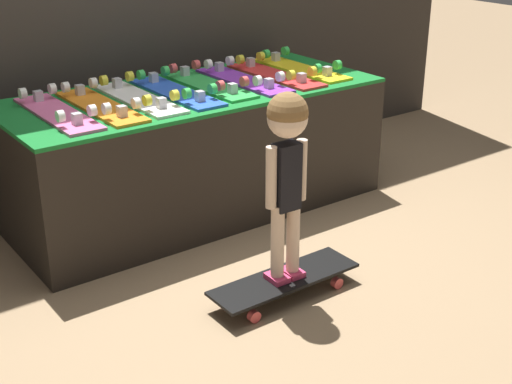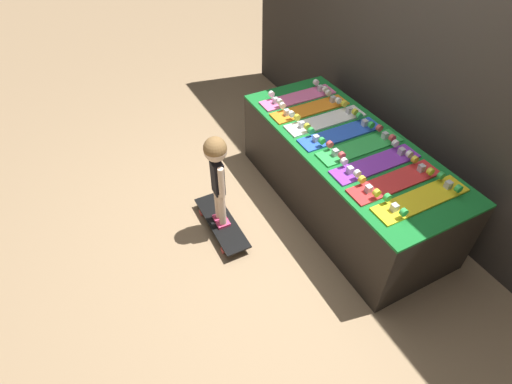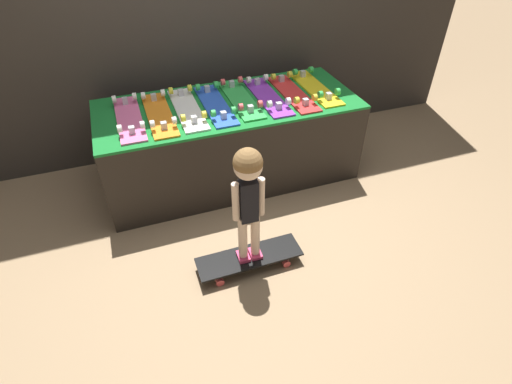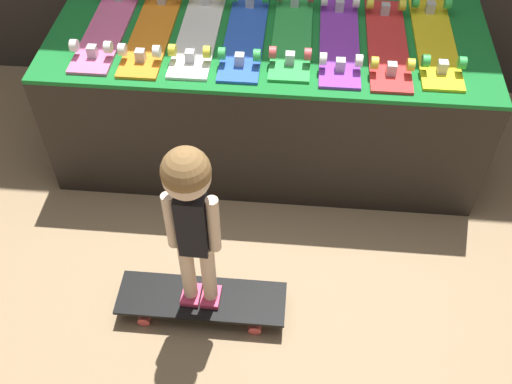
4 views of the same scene
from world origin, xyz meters
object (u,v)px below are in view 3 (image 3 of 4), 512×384
(skateboard_green_on_rack, at_px, (241,98))
(skateboard_yellow_on_rack, at_px, (315,87))
(skateboard_pink_on_rack, at_px, (129,117))
(skateboard_on_floor, at_px, (249,258))
(skateboard_orange_on_rack, at_px, (159,113))
(skateboard_blue_on_rack, at_px, (215,104))
(skateboard_white_on_rack, at_px, (187,108))
(skateboard_purple_on_rack, at_px, (267,96))
(child, at_px, (248,187))
(skateboard_red_on_rack, at_px, (293,92))

(skateboard_green_on_rack, bearing_deg, skateboard_yellow_on_rack, -0.43)
(skateboard_pink_on_rack, distance_m, skateboard_on_floor, 1.33)
(skateboard_orange_on_rack, xyz_separation_m, skateboard_blue_on_rack, (0.43, 0.01, 0.00))
(skateboard_white_on_rack, xyz_separation_m, skateboard_yellow_on_rack, (1.07, 0.02, 0.00))
(skateboard_orange_on_rack, height_order, skateboard_purple_on_rack, same)
(skateboard_green_on_rack, bearing_deg, skateboard_blue_on_rack, -172.76)
(skateboard_yellow_on_rack, bearing_deg, skateboard_on_floor, -131.78)
(skateboard_yellow_on_rack, bearing_deg, skateboard_pink_on_rack, -179.27)
(skateboard_white_on_rack, xyz_separation_m, child, (0.13, -1.04, -0.02))
(child, bearing_deg, skateboard_on_floor, -74.19)
(skateboard_orange_on_rack, xyz_separation_m, skateboard_purple_on_rack, (0.86, 0.01, 0.00))
(skateboard_white_on_rack, height_order, skateboard_on_floor, skateboard_white_on_rack)
(skateboard_yellow_on_rack, bearing_deg, child, -131.78)
(skateboard_purple_on_rack, distance_m, skateboard_on_floor, 1.31)
(skateboard_white_on_rack, height_order, skateboard_blue_on_rack, same)
(skateboard_orange_on_rack, distance_m, skateboard_green_on_rack, 0.64)
(skateboard_on_floor, bearing_deg, skateboard_pink_on_rack, 118.18)
(skateboard_yellow_on_rack, height_order, skateboard_on_floor, skateboard_yellow_on_rack)
(skateboard_green_on_rack, xyz_separation_m, skateboard_yellow_on_rack, (0.64, -0.00, 0.00))
(skateboard_orange_on_rack, distance_m, skateboard_on_floor, 1.25)
(skateboard_red_on_rack, relative_size, skateboard_yellow_on_rack, 1.00)
(skateboard_green_on_rack, distance_m, skateboard_on_floor, 1.27)
(skateboard_blue_on_rack, distance_m, skateboard_green_on_rack, 0.22)
(skateboard_green_on_rack, distance_m, child, 1.10)
(skateboard_purple_on_rack, height_order, child, child)
(skateboard_green_on_rack, bearing_deg, skateboard_white_on_rack, -177.08)
(skateboard_pink_on_rack, bearing_deg, child, -61.82)
(skateboard_blue_on_rack, distance_m, skateboard_red_on_rack, 0.64)
(skateboard_pink_on_rack, distance_m, skateboard_white_on_rack, 0.43)
(skateboard_on_floor, relative_size, child, 0.84)
(skateboard_white_on_rack, distance_m, skateboard_blue_on_rack, 0.21)
(skateboard_red_on_rack, distance_m, skateboard_yellow_on_rack, 0.22)
(skateboard_orange_on_rack, bearing_deg, skateboard_pink_on_rack, 176.85)
(skateboard_white_on_rack, relative_size, skateboard_green_on_rack, 1.00)
(skateboard_blue_on_rack, xyz_separation_m, skateboard_red_on_rack, (0.64, -0.01, 0.00))
(skateboard_pink_on_rack, xyz_separation_m, skateboard_red_on_rack, (1.28, -0.01, 0.00))
(skateboard_white_on_rack, relative_size, skateboard_on_floor, 1.02)
(skateboard_on_floor, distance_m, child, 0.60)
(skateboard_on_floor, height_order, child, child)
(child, bearing_deg, skateboard_white_on_rack, 98.76)
(skateboard_orange_on_rack, distance_m, skateboard_purple_on_rack, 0.86)
(skateboard_purple_on_rack, xyz_separation_m, skateboard_red_on_rack, (0.21, -0.01, 0.00))
(skateboard_pink_on_rack, relative_size, child, 0.86)
(skateboard_blue_on_rack, bearing_deg, skateboard_pink_on_rack, 179.70)
(skateboard_orange_on_rack, bearing_deg, skateboard_green_on_rack, 3.18)
(skateboard_pink_on_rack, height_order, skateboard_yellow_on_rack, same)
(skateboard_orange_on_rack, bearing_deg, child, -71.58)
(skateboard_orange_on_rack, xyz_separation_m, skateboard_red_on_rack, (1.07, -0.00, 0.00))
(skateboard_pink_on_rack, xyz_separation_m, child, (0.56, -1.04, -0.02))
(skateboard_white_on_rack, distance_m, skateboard_purple_on_rack, 0.64)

